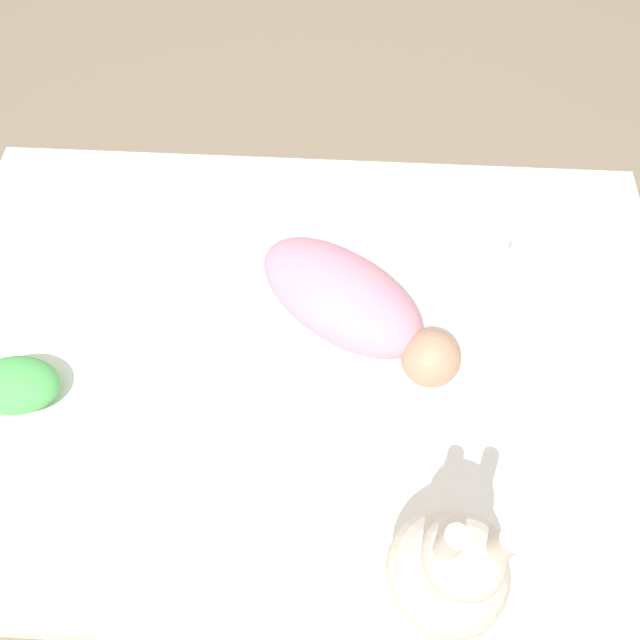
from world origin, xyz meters
TOP-DOWN VIEW (x-y plane):
  - ground_plane at (0.00, 0.00)m, footprint 12.00×12.00m
  - bed_mattress at (0.00, 0.00)m, footprint 1.58×1.09m
  - swaddled_baby at (-0.10, -0.08)m, footprint 0.45×0.38m
  - pillow at (-0.60, -0.09)m, footprint 0.30×0.34m
  - bunny_plush at (-0.26, 0.43)m, footprint 0.19×0.19m
  - turtle_plush at (0.55, 0.12)m, footprint 0.21×0.12m

SIDE VIEW (x-z plane):
  - ground_plane at x=0.00m, z-range 0.00..0.00m
  - bed_mattress at x=0.00m, z-range 0.00..0.20m
  - turtle_plush at x=0.55m, z-range 0.20..0.28m
  - pillow at x=-0.60m, z-range 0.20..0.28m
  - swaddled_baby at x=-0.10m, z-range 0.20..0.34m
  - bunny_plush at x=-0.26m, z-range 0.15..0.51m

